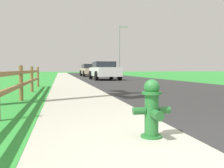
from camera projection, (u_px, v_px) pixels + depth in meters
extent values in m
plane|color=green|center=(75.00, 77.00, 26.92)|extent=(120.00, 120.00, 0.00)
cube|color=#2C2C2C|center=(104.00, 76.00, 29.58)|extent=(7.00, 66.00, 0.01)
cube|color=#AEAD9A|center=(47.00, 77.00, 28.26)|extent=(6.00, 66.00, 0.01)
cube|color=green|center=(33.00, 77.00, 27.96)|extent=(5.00, 66.00, 0.00)
cylinder|color=#287233|center=(152.00, 115.00, 3.16)|extent=(0.17, 0.17, 0.58)
cylinder|color=#287233|center=(151.00, 136.00, 3.17)|extent=(0.27, 0.27, 0.03)
cylinder|color=#287233|center=(152.00, 93.00, 3.14)|extent=(0.25, 0.25, 0.03)
sphere|color=#287233|center=(152.00, 87.00, 3.14)|extent=(0.19, 0.19, 0.19)
cube|color=#22612B|center=(152.00, 82.00, 3.13)|extent=(0.04, 0.04, 0.04)
cylinder|color=#22612B|center=(139.00, 111.00, 3.12)|extent=(0.15, 0.09, 0.09)
cylinder|color=#22612B|center=(164.00, 110.00, 3.19)|extent=(0.15, 0.09, 0.09)
cylinder|color=#22612B|center=(157.00, 115.00, 2.98)|extent=(0.11, 0.18, 0.11)
cylinder|color=olive|center=(21.00, 83.00, 6.76)|extent=(0.11, 0.11, 0.96)
cylinder|color=olive|center=(32.00, 79.00, 9.40)|extent=(0.11, 0.11, 0.96)
cylinder|color=olive|center=(38.00, 77.00, 12.04)|extent=(0.11, 0.11, 0.96)
cube|color=olive|center=(21.00, 85.00, 6.76)|extent=(0.07, 10.80, 0.09)
cube|color=olive|center=(21.00, 73.00, 6.74)|extent=(0.07, 10.80, 0.09)
cube|color=white|center=(104.00, 72.00, 20.44)|extent=(2.00, 4.35, 0.69)
cube|color=#1E232B|center=(104.00, 65.00, 20.60)|extent=(1.67, 1.96, 0.46)
cylinder|color=black|center=(91.00, 75.00, 21.52)|extent=(0.25, 0.72, 0.71)
cylinder|color=black|center=(111.00, 75.00, 21.96)|extent=(0.25, 0.72, 0.71)
cylinder|color=black|center=(97.00, 76.00, 18.95)|extent=(0.25, 0.72, 0.71)
cylinder|color=black|center=(120.00, 76.00, 19.39)|extent=(0.25, 0.72, 0.71)
cube|color=#C6B793|center=(90.00, 71.00, 30.30)|extent=(2.06, 4.61, 0.64)
cube|color=#1E232B|center=(90.00, 66.00, 30.51)|extent=(1.74, 2.11, 0.53)
cylinder|color=black|center=(81.00, 73.00, 31.46)|extent=(0.25, 0.72, 0.71)
cylinder|color=black|center=(96.00, 73.00, 31.91)|extent=(0.25, 0.72, 0.71)
cylinder|color=black|center=(84.00, 74.00, 28.73)|extent=(0.25, 0.72, 0.71)
cylinder|color=black|center=(100.00, 73.00, 29.18)|extent=(0.25, 0.72, 0.71)
cube|color=black|center=(88.00, 71.00, 39.82)|extent=(2.12, 4.78, 0.68)
cube|color=#1E232B|center=(87.00, 67.00, 40.04)|extent=(1.73, 2.20, 0.61)
cylinder|color=black|center=(81.00, 72.00, 40.99)|extent=(0.27, 0.68, 0.67)
cylinder|color=black|center=(92.00, 72.00, 41.47)|extent=(0.27, 0.68, 0.67)
cylinder|color=black|center=(84.00, 73.00, 38.21)|extent=(0.27, 0.68, 0.67)
cylinder|color=black|center=(95.00, 73.00, 38.69)|extent=(0.27, 0.68, 0.67)
cylinder|color=gray|center=(119.00, 51.00, 32.26)|extent=(0.14, 0.14, 6.38)
cube|color=#999999|center=(124.00, 27.00, 32.19)|extent=(1.10, 0.20, 0.14)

